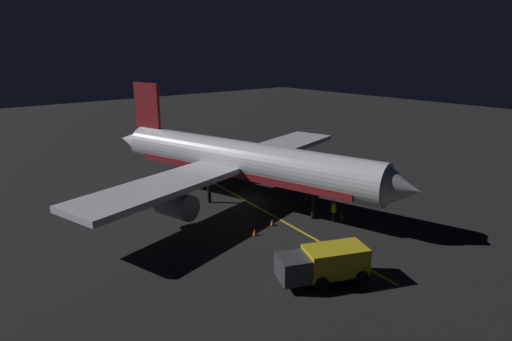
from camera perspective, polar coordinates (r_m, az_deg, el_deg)
ground_plane at (r=41.88m, az=-1.76°, el=-4.17°), size 180.00×180.00×0.20m
apron_guide_stripe at (r=38.83m, az=1.65°, el=-5.65°), size 4.00×28.73×0.01m
airliner at (r=41.03m, az=-2.46°, el=1.25°), size 33.84×33.59×10.67m
baggage_truck at (r=28.12m, az=9.16°, el=-12.05°), size 6.01×4.19×2.21m
catering_truck at (r=48.93m, az=5.43°, el=0.34°), size 5.71×2.95×2.35m
ground_crew_worker at (r=37.33m, az=10.19°, el=-5.35°), size 0.40×0.40×1.74m
traffic_cone_near_left at (r=34.39m, az=-0.16°, el=-8.13°), size 0.50×0.50×0.55m
traffic_cone_near_right at (r=42.32m, az=6.64°, el=-3.55°), size 0.50×0.50×0.55m
traffic_cone_under_wing at (r=36.22m, az=2.16°, el=-6.86°), size 0.50×0.50×0.55m
traffic_cone_far at (r=38.14m, az=11.21°, el=-5.97°), size 0.50×0.50×0.55m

